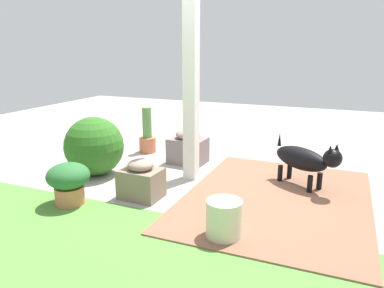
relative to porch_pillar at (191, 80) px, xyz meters
name	(u,v)px	position (x,y,z in m)	size (l,w,h in m)	color
ground_plane	(210,180)	(-0.24, -0.01, -1.16)	(12.00, 12.00, 0.00)	#A19A93
brick_path	(276,198)	(-1.06, 0.25, -1.15)	(1.80, 2.40, 0.02)	brown
porch_pillar	(191,80)	(0.00, 0.00, 0.00)	(0.15, 0.15, 2.32)	white
stone_planter_nearest	(188,147)	(0.27, -0.53, -0.95)	(0.49, 0.40, 0.47)	slate
stone_planter_mid	(141,180)	(0.24, 0.74, -0.97)	(0.43, 0.34, 0.41)	#7E6D5B
round_shrub	(94,146)	(1.13, 0.33, -0.81)	(0.71, 0.71, 0.71)	#2D641F
terracotta_pot_broad	(69,181)	(0.81, 1.16, -0.92)	(0.42, 0.42, 0.42)	#C2704E
terracotta_pot_tall	(147,136)	(1.03, -0.78, -0.92)	(0.25, 0.25, 0.67)	#BF6A47
dog	(305,159)	(-1.27, -0.18, -0.83)	(0.77, 0.59, 0.57)	black
ceramic_urn	(224,219)	(-0.80, 1.21, -1.00)	(0.29, 0.29, 0.32)	beige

